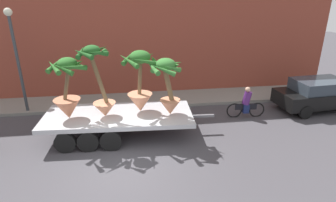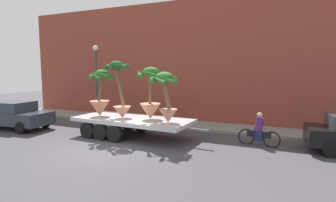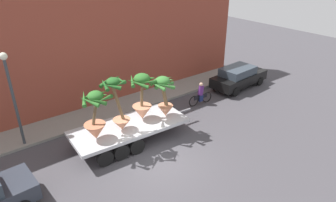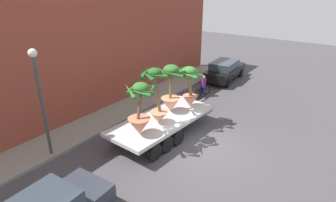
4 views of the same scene
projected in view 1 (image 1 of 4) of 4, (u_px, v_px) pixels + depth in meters
ground_plane at (124, 168)px, 9.60m from camera, size 60.00×60.00×0.00m
sidewalk at (125, 101)px, 15.18m from camera, size 24.00×2.20×0.15m
building_facade at (121, 25)px, 15.34m from camera, size 24.00×1.20×7.75m
flatbed_trailer at (113, 119)px, 11.46m from camera, size 7.04×2.79×0.98m
potted_palm_rear at (68, 93)px, 10.63m from camera, size 1.54×1.51×2.42m
potted_palm_middle at (167, 84)px, 10.88m from camera, size 1.52×1.46×2.32m
potted_palm_front at (99, 84)px, 10.69m from camera, size 1.40×1.36×2.85m
potted_palm_extra at (140, 85)px, 11.22m from camera, size 1.57×1.57×2.55m
cyclist at (246, 104)px, 13.21m from camera, size 1.84×0.37×1.54m
parked_car at (321, 94)px, 14.03m from camera, size 4.68×2.16×1.58m
street_lamp at (15, 48)px, 12.66m from camera, size 0.36×0.36×4.83m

